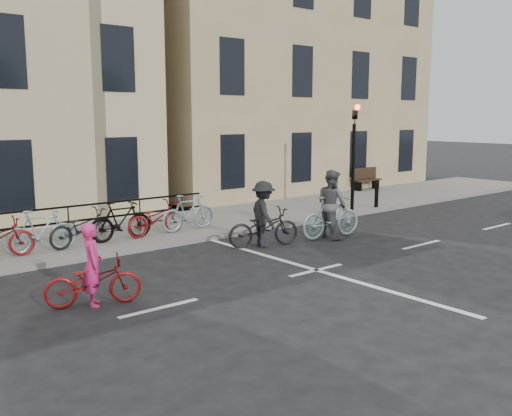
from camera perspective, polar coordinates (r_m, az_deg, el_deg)
ground at (r=12.88m, az=6.04°, el=-6.22°), size 120.00×120.00×0.00m
sidewalk at (r=15.81m, az=-20.62°, el=-3.59°), size 46.00×4.00×0.15m
building_east at (r=28.23m, az=0.01°, el=14.77°), size 14.00×10.00×12.00m
traffic_light at (r=19.95m, az=9.77°, el=6.32°), size 0.18×0.30×3.90m
bollard_east at (r=19.17m, az=7.48°, el=0.69°), size 0.14×0.14×0.90m
bollard_west at (r=20.98m, az=11.96°, el=1.30°), size 0.14×0.14×0.90m
bench at (r=25.92m, az=10.91°, el=2.97°), size 1.60×0.41×0.97m
parked_bikes at (r=14.85m, az=-19.04°, el=-2.05°), size 9.35×1.23×1.05m
cyclist_pink at (r=10.79m, az=-15.98°, el=-6.67°), size 1.81×1.13×1.52m
cyclist_grey at (r=16.12m, az=7.56°, el=-0.26°), size 2.06×1.03×1.94m
cyclist_dark at (r=14.96m, az=0.75°, el=-1.30°), size 2.07×1.27×1.74m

